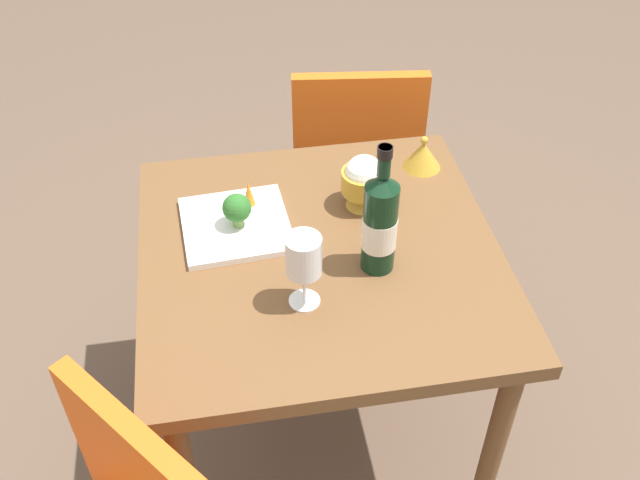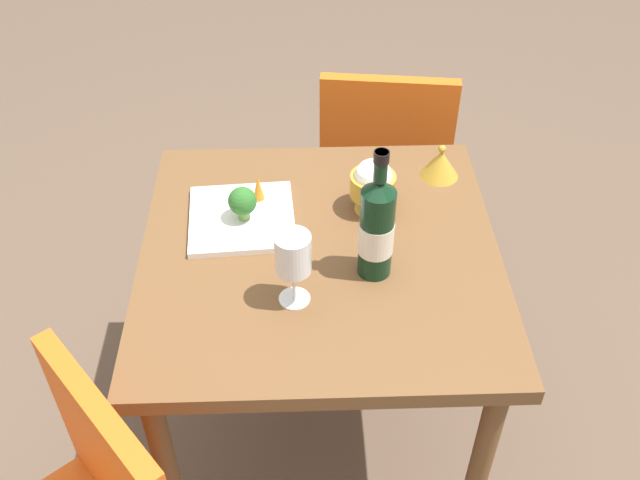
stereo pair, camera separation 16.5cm
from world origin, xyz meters
TOP-DOWN VIEW (x-y plane):
  - ground_plane at (0.00, 0.00)m, footprint 8.00×8.00m
  - dining_table at (0.00, 0.00)m, footprint 0.83×0.83m
  - chair_by_wall at (-0.67, 0.23)m, footprint 0.45×0.45m
  - wine_bottle at (0.07, 0.12)m, footprint 0.08×0.08m
  - wine_glass at (0.16, -0.06)m, footprint 0.08×0.08m
  - rice_bowl at (-0.15, 0.13)m, footprint 0.11×0.11m
  - rice_bowl_lid at (-0.28, 0.32)m, footprint 0.10×0.10m
  - serving_plate at (-0.11, -0.18)m, footprint 0.27×0.27m
  - broccoli_floret at (-0.10, -0.18)m, footprint 0.07×0.07m
  - carrot_garnish_left at (-0.18, -0.14)m, footprint 0.03×0.03m

SIDE VIEW (x-z plane):
  - ground_plane at x=0.00m, z-range 0.00..0.00m
  - chair_by_wall at x=-0.67m, z-range 0.10..0.95m
  - dining_table at x=0.00m, z-range 0.28..1.02m
  - serving_plate at x=-0.11m, z-range 0.74..0.76m
  - rice_bowl_lid at x=-0.28m, z-range 0.73..0.83m
  - carrot_garnish_left at x=-0.18m, z-range 0.76..0.83m
  - broccoli_floret at x=-0.10m, z-range 0.77..0.85m
  - rice_bowl at x=-0.15m, z-range 0.75..0.89m
  - wine_bottle at x=0.07m, z-range 0.71..1.03m
  - wine_glass at x=0.16m, z-range 0.78..0.96m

